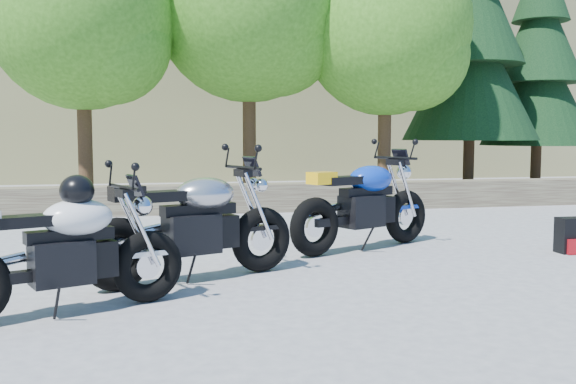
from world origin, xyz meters
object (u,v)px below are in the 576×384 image
at_px(white_bike, 62,247).
at_px(blue_bike, 364,205).
at_px(silver_bike, 195,226).
at_px(backpack, 571,236).

bearing_deg(white_bike, blue_bike, 12.90).
relative_size(silver_bike, blue_bike, 1.00).
bearing_deg(silver_bike, backpack, -14.30).
xyz_separation_m(white_bike, blue_bike, (3.18, 2.23, 0.01)).
bearing_deg(silver_bike, white_bike, -158.82).
bearing_deg(silver_bike, blue_bike, 10.06).
distance_m(silver_bike, backpack, 4.44).
bearing_deg(backpack, blue_bike, 162.98).
relative_size(blue_bike, backpack, 4.96).
distance_m(blue_bike, backpack, 2.44).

